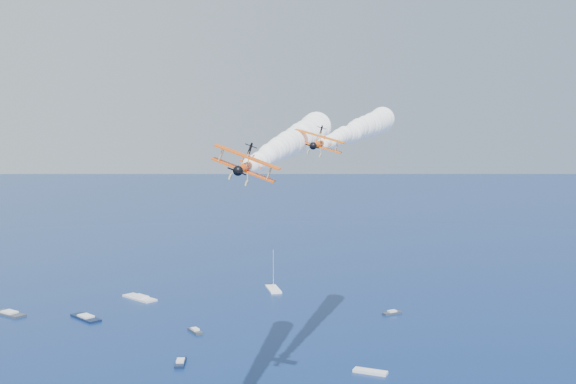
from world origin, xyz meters
TOP-DOWN VIEW (x-y plane):
  - biplane_lead at (20.27, 36.38)m, footprint 12.90×13.57m
  - biplane_trail at (-9.43, 12.60)m, footprint 12.83×12.99m
  - smoke_trail_lead at (48.28, 58.19)m, footprint 74.67×72.68m
  - smoke_trail_trail at (15.44, 37.94)m, footprint 74.74×74.73m
  - spectator_boats at (-6.42, 123.34)m, footprint 210.60×177.57m

SIDE VIEW (x-z plane):
  - spectator_boats at x=-6.42m, z-range 0.00..0.70m
  - biplane_trail at x=-9.43m, z-range 52.97..61.67m
  - biplane_lead at x=20.27m, z-range 55.43..63.93m
  - smoke_trail_trail at x=15.44m, z-range 53.88..66.26m
  - smoke_trail_lead at x=48.28m, z-range 56.23..68.62m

